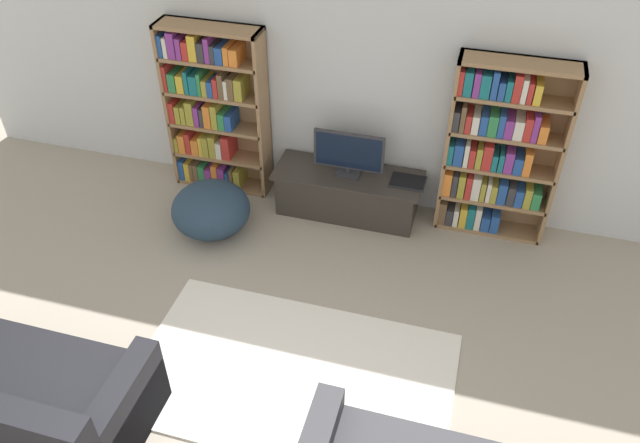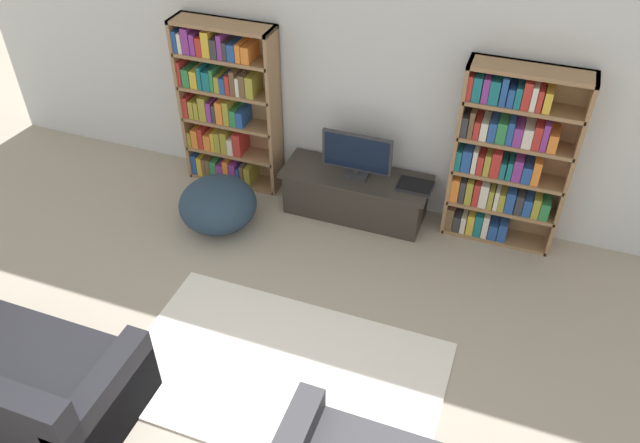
{
  "view_description": "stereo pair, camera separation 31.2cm",
  "coord_description": "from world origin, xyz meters",
  "px_view_note": "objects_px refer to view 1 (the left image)",
  "views": [
    {
      "loc": [
        1.11,
        -1.12,
        4.03
      ],
      "look_at": [
        -0.0,
        2.83,
        0.7
      ],
      "focal_mm": 35.0,
      "sensor_mm": 36.0,
      "label": 1
    },
    {
      "loc": [
        1.41,
        -1.02,
        4.03
      ],
      "look_at": [
        -0.0,
        2.83,
        0.7
      ],
      "focal_mm": 35.0,
      "sensor_mm": 36.0,
      "label": 2
    }
  ],
  "objects_px": {
    "laptop": "(408,182)",
    "beanbag_ottoman": "(211,209)",
    "bookshelf_right": "(496,152)",
    "television": "(349,153)",
    "couch_left_sectional": "(21,402)",
    "tv_stand": "(348,193)",
    "bookshelf_left": "(213,110)"
  },
  "relations": [
    {
      "from": "bookshelf_right",
      "to": "television",
      "type": "distance_m",
      "value": 1.39
    },
    {
      "from": "bookshelf_right",
      "to": "tv_stand",
      "type": "bearing_deg",
      "value": -173.84
    },
    {
      "from": "tv_stand",
      "to": "television",
      "type": "bearing_deg",
      "value": -90.0
    },
    {
      "from": "tv_stand",
      "to": "beanbag_ottoman",
      "type": "height_order",
      "value": "beanbag_ottoman"
    },
    {
      "from": "couch_left_sectional",
      "to": "laptop",
      "type": "bearing_deg",
      "value": 54.65
    },
    {
      "from": "bookshelf_left",
      "to": "beanbag_ottoman",
      "type": "xyz_separation_m",
      "value": [
        0.25,
        -0.8,
        -0.64
      ]
    },
    {
      "from": "laptop",
      "to": "beanbag_ottoman",
      "type": "height_order",
      "value": "beanbag_ottoman"
    },
    {
      "from": "couch_left_sectional",
      "to": "television",
      "type": "bearing_deg",
      "value": 62.46
    },
    {
      "from": "couch_left_sectional",
      "to": "beanbag_ottoman",
      "type": "distance_m",
      "value": 2.47
    },
    {
      "from": "laptop",
      "to": "television",
      "type": "bearing_deg",
      "value": -177.75
    },
    {
      "from": "bookshelf_right",
      "to": "laptop",
      "type": "height_order",
      "value": "bookshelf_right"
    },
    {
      "from": "bookshelf_left",
      "to": "laptop",
      "type": "height_order",
      "value": "bookshelf_left"
    },
    {
      "from": "tv_stand",
      "to": "couch_left_sectional",
      "type": "bearing_deg",
      "value": -117.42
    },
    {
      "from": "beanbag_ottoman",
      "to": "laptop",
      "type": "bearing_deg",
      "value": 19.99
    },
    {
      "from": "television",
      "to": "beanbag_ottoman",
      "type": "distance_m",
      "value": 1.46
    },
    {
      "from": "bookshelf_right",
      "to": "laptop",
      "type": "relative_size",
      "value": 5.18
    },
    {
      "from": "laptop",
      "to": "beanbag_ottoman",
      "type": "relative_size",
      "value": 0.45
    },
    {
      "from": "television",
      "to": "couch_left_sectional",
      "type": "distance_m",
      "value": 3.5
    },
    {
      "from": "television",
      "to": "couch_left_sectional",
      "type": "relative_size",
      "value": 0.41
    },
    {
      "from": "bookshelf_left",
      "to": "beanbag_ottoman",
      "type": "relative_size",
      "value": 2.32
    },
    {
      "from": "bookshelf_left",
      "to": "bookshelf_right",
      "type": "bearing_deg",
      "value": -0.01
    },
    {
      "from": "bookshelf_right",
      "to": "laptop",
      "type": "distance_m",
      "value": 0.88
    },
    {
      "from": "couch_left_sectional",
      "to": "bookshelf_right",
      "type": "bearing_deg",
      "value": 47.47
    },
    {
      "from": "television",
      "to": "beanbag_ottoman",
      "type": "bearing_deg",
      "value": -152.48
    },
    {
      "from": "bookshelf_left",
      "to": "television",
      "type": "xyz_separation_m",
      "value": [
        1.48,
        -0.16,
        -0.17
      ]
    },
    {
      "from": "laptop",
      "to": "bookshelf_right",
      "type": "bearing_deg",
      "value": 10.2
    },
    {
      "from": "bookshelf_right",
      "to": "tv_stand",
      "type": "distance_m",
      "value": 1.52
    },
    {
      "from": "bookshelf_left",
      "to": "laptop",
      "type": "relative_size",
      "value": 5.18
    },
    {
      "from": "beanbag_ottoman",
      "to": "tv_stand",
      "type": "bearing_deg",
      "value": 28.06
    },
    {
      "from": "bookshelf_left",
      "to": "laptop",
      "type": "xyz_separation_m",
      "value": [
        2.08,
        -0.14,
        -0.41
      ]
    },
    {
      "from": "bookshelf_right",
      "to": "couch_left_sectional",
      "type": "distance_m",
      "value": 4.44
    },
    {
      "from": "bookshelf_left",
      "to": "television",
      "type": "bearing_deg",
      "value": -6.28
    }
  ]
}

